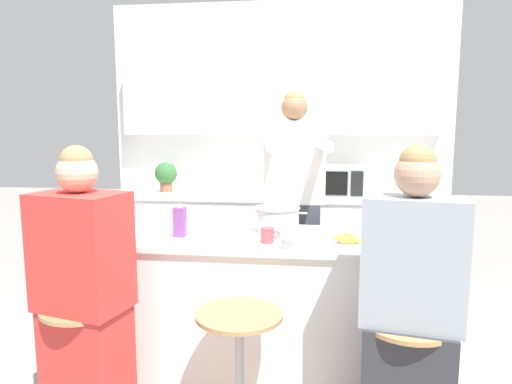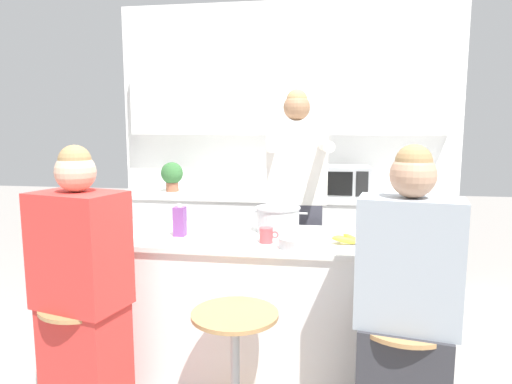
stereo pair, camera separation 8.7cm
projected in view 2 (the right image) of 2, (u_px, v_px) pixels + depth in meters
ground_plane at (254, 377)px, 2.80m from camera, size 16.00×16.00×0.00m
wall_back at (285, 125)px, 4.40m from camera, size 3.27×0.22×2.70m
back_counter at (281, 243)px, 4.23m from camera, size 3.04×0.70×0.92m
kitchen_island at (254, 307)px, 2.73m from camera, size 1.92×0.68×0.89m
bar_stool_leftmost at (86, 354)px, 2.30m from camera, size 0.41×0.41×0.66m
bar_stool_center at (235, 366)px, 2.18m from camera, size 0.41×0.41×0.66m
bar_stool_rightmost at (401, 380)px, 2.06m from camera, size 0.41×0.41×0.66m
person_cooking at (295, 220)px, 3.19m from camera, size 0.48×0.58×1.78m
person_wrapped_blanket at (83, 300)px, 2.23m from camera, size 0.47×0.38×1.44m
person_seated_near at (406, 326)px, 2.00m from camera, size 0.46×0.33×1.45m
cooking_pot at (278, 219)px, 2.77m from camera, size 0.36×0.27×0.15m
fruit_bowl at (295, 243)px, 2.39m from camera, size 0.17×0.17×0.06m
coffee_cup_near at (266, 235)px, 2.51m from camera, size 0.11×0.07×0.08m
banana_bunch at (346, 239)px, 2.48m from camera, size 0.18×0.13×0.06m
juice_carton at (180, 221)px, 2.66m from camera, size 0.06×0.06×0.19m
microwave at (337, 181)px, 4.02m from camera, size 0.56×0.39×0.27m
potted_plant at (172, 175)px, 4.30m from camera, size 0.21×0.21×0.28m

